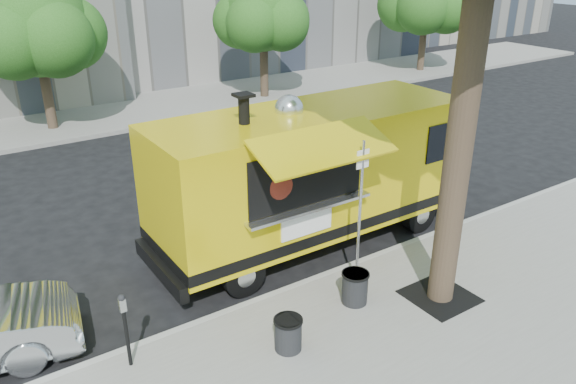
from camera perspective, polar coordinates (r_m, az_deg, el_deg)
name	(u,v)px	position (r m, az deg, el deg)	size (l,w,h in m)	color
ground	(250,278)	(11.82, -3.90, -8.72)	(120.00, 120.00, 0.00)	black
curb	(274,296)	(11.12, -1.46, -10.56)	(60.00, 0.14, 0.16)	#999993
far_sidewalk	(75,120)	(23.58, -20.78, 6.85)	(60.00, 5.00, 0.15)	gray
tree_well	(440,296)	(11.36, 15.15, -10.17)	(1.20, 1.20, 0.02)	black
far_tree_b	(35,25)	(21.89, -24.30, 15.24)	(3.60, 3.60, 5.50)	#33261C
far_tree_c	(263,13)	(24.86, -2.54, 17.74)	(3.24, 3.24, 5.21)	#33261C
sign_post	(360,207)	(10.61, 7.33, -1.48)	(0.28, 0.06, 3.00)	silver
parking_meter	(125,322)	(9.30, -16.24, -12.58)	(0.11, 0.11, 1.33)	black
food_truck	(311,173)	(12.39, 2.31, 1.98)	(7.48, 3.46, 3.71)	#D6BC0B
trash_bin_left	(288,333)	(9.57, 0.01, -14.14)	(0.49, 0.49, 0.59)	black
trash_bin_right	(355,287)	(10.72, 6.81, -9.53)	(0.53, 0.53, 0.63)	black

